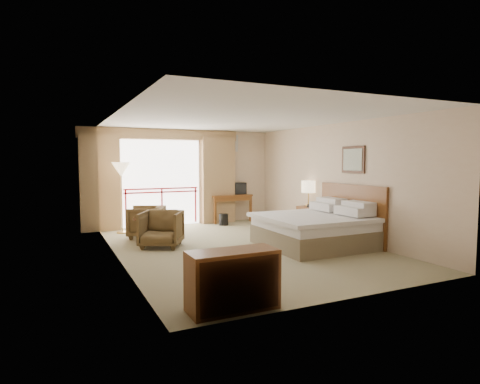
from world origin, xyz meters
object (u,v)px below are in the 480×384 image
desk (229,200)px  side_table (144,225)px  bed (316,229)px  floor_lamp (121,172)px  table_lamp (309,187)px  dresser (233,280)px  tv (239,188)px  wastebasket (224,220)px  nightstand (309,219)px  armchair_near (162,247)px  armchair_far (147,237)px

desk → side_table: 3.55m
side_table → bed: bearing=-32.8°
side_table → floor_lamp: size_ratio=0.30×
table_lamp → dresser: 5.84m
table_lamp → floor_lamp: 4.77m
tv → side_table: 3.82m
bed → wastebasket: size_ratio=6.54×
floor_lamp → wastebasket: bearing=0.1°
nightstand → tv: tv is taller
side_table → dresser: dresser is taller
wastebasket → armchair_near: bearing=-138.1°
nightstand → wastebasket: (-1.60, 1.87, -0.16)m
desk → tv: bearing=-16.1°
dresser → armchair_near: bearing=87.8°
bed → floor_lamp: bearing=135.8°
nightstand → table_lamp: (0.00, 0.05, 0.82)m
tv → side_table: bearing=-152.8°
side_table → floor_lamp: floor_lamp is taller
desk → dresser: size_ratio=1.13×
tv → armchair_far: bearing=-158.2°
armchair_near → floor_lamp: size_ratio=0.47×
bed → nightstand: (0.90, 1.53, -0.05)m
tv → dresser: 7.30m
table_lamp → wastebasket: 2.62m
wastebasket → floor_lamp: bearing=-179.9°
armchair_far → floor_lamp: floor_lamp is taller
dresser → desk: bearing=66.0°
armchair_far → armchair_near: armchair_near is taller
armchair_far → dresser: dresser is taller
nightstand → wastebasket: 2.47m
tv → floor_lamp: 3.62m
armchair_near → armchair_far: bearing=121.7°
nightstand → side_table: size_ratio=1.21×
wastebasket → floor_lamp: floor_lamp is taller
side_table → desk: bearing=33.4°
desk → floor_lamp: bearing=-173.7°
desk → armchair_near: size_ratio=1.47×
table_lamp → dresser: bearing=-134.0°
armchair_near → dresser: size_ratio=0.76×
bed → armchair_far: (-3.07, 2.53, -0.38)m
floor_lamp → dresser: 6.11m
bed → table_lamp: size_ratio=3.33×
table_lamp → side_table: 4.23m
tv → floor_lamp: bearing=-173.8°
table_lamp → dresser: (-4.02, -4.17, -0.78)m
nightstand → armchair_near: bearing=-178.0°
tv → armchair_near: bearing=-142.1°
armchair_far → armchair_near: size_ratio=0.98×
floor_lamp → dresser: (0.38, -5.99, -1.17)m
nightstand → floor_lamp: 4.93m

